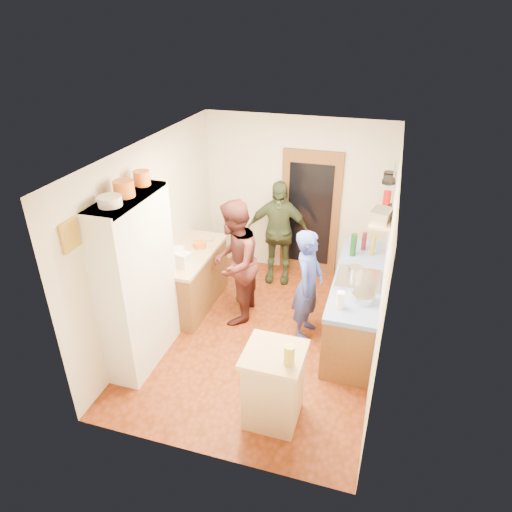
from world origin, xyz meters
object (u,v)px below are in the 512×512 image
at_px(hutch_body, 138,283).
at_px(island_base, 273,387).
at_px(right_counter_base, 356,305).
at_px(person_back, 278,232).
at_px(person_hob, 310,286).
at_px(person_left, 237,262).

distance_m(hutch_body, island_base, 2.01).
xyz_separation_m(right_counter_base, island_base, (-0.68, -1.82, 0.01)).
relative_size(hutch_body, person_back, 1.28).
bearing_deg(island_base, hutch_body, 164.02).
height_order(right_counter_base, person_hob, person_hob).
distance_m(island_base, person_hob, 1.60).
bearing_deg(person_hob, island_base, -175.95).
height_order(hutch_body, right_counter_base, hutch_body).
height_order(person_left, person_back, person_left).
bearing_deg(person_back, person_left, -111.00).
bearing_deg(right_counter_base, person_left, -175.82).
bearing_deg(person_back, hutch_body, -122.84).
bearing_deg(right_counter_base, island_base, -110.34).
height_order(island_base, person_back, person_back).
xyz_separation_m(person_hob, person_back, (-0.76, 1.32, 0.08)).
bearing_deg(person_back, person_hob, -67.17).
xyz_separation_m(hutch_body, person_left, (0.84, 1.18, -0.20)).
height_order(island_base, person_left, person_left).
height_order(island_base, person_hob, person_hob).
xyz_separation_m(island_base, person_hob, (0.07, 1.56, 0.35)).
distance_m(right_counter_base, person_left, 1.73).
height_order(person_hob, person_back, person_back).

